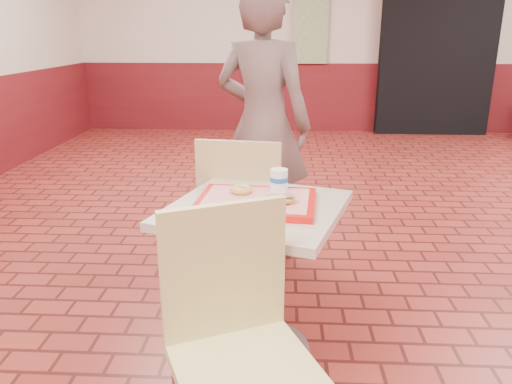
# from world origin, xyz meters

# --- Properties ---
(room_shell) EXTENTS (8.01, 10.01, 3.01)m
(room_shell) POSITION_xyz_m (0.00, 0.00, 1.50)
(room_shell) COLOR maroon
(room_shell) RESTS_ON ground
(wainscot_band) EXTENTS (8.00, 10.00, 1.00)m
(wainscot_band) POSITION_xyz_m (0.00, 0.00, 0.50)
(wainscot_band) COLOR #551015
(wainscot_band) RESTS_ON ground
(corridor_doorway) EXTENTS (1.60, 0.22, 2.20)m
(corridor_doorway) POSITION_xyz_m (1.20, 4.88, 1.10)
(corridor_doorway) COLOR black
(corridor_doorway) RESTS_ON ground
(promo_poster) EXTENTS (0.50, 0.03, 1.20)m
(promo_poster) POSITION_xyz_m (-0.60, 4.94, 1.60)
(promo_poster) COLOR gray
(promo_poster) RESTS_ON wainscot_band
(main_table) EXTENTS (0.71, 0.71, 0.75)m
(main_table) POSITION_xyz_m (-1.08, -0.58, 0.50)
(main_table) COLOR #BAAE96
(main_table) RESTS_ON ground
(chair_main_front) EXTENTS (0.57, 0.57, 0.93)m
(chair_main_front) POSITION_xyz_m (-1.11, -1.21, 0.52)
(chair_main_front) COLOR #DACE83
(chair_main_front) RESTS_ON ground
(chair_main_back) EXTENTS (0.49, 0.49, 0.94)m
(chair_main_back) POSITION_xyz_m (-1.17, -0.08, 0.53)
(chair_main_back) COLOR tan
(chair_main_back) RESTS_ON ground
(customer) EXTENTS (0.75, 0.62, 1.76)m
(customer) POSITION_xyz_m (-1.10, 0.60, 0.88)
(customer) COLOR #6C5654
(customer) RESTS_ON ground
(serving_tray) EXTENTS (0.50, 0.39, 0.03)m
(serving_tray) POSITION_xyz_m (-1.08, -0.58, 0.76)
(serving_tray) COLOR red
(serving_tray) RESTS_ON main_table
(ring_donut) EXTENTS (0.13, 0.13, 0.03)m
(ring_donut) POSITION_xyz_m (-1.15, -0.50, 0.79)
(ring_donut) COLOR gold
(ring_donut) RESTS_ON serving_tray
(long_john_donut) EXTENTS (0.14, 0.09, 0.04)m
(long_john_donut) POSITION_xyz_m (-0.98, -0.65, 0.80)
(long_john_donut) COLOR gold
(long_john_donut) RESTS_ON serving_tray
(paper_cup) EXTENTS (0.08, 0.08, 0.10)m
(paper_cup) POSITION_xyz_m (-0.98, -0.47, 0.83)
(paper_cup) COLOR white
(paper_cup) RESTS_ON serving_tray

